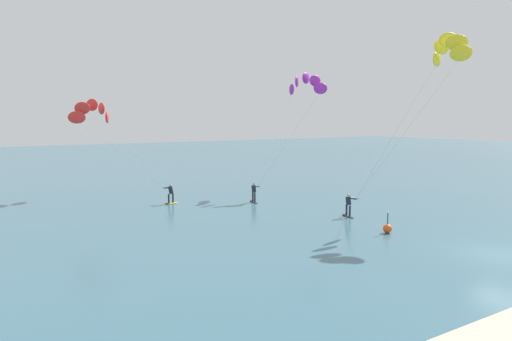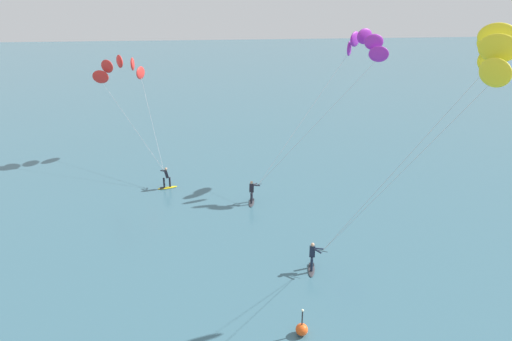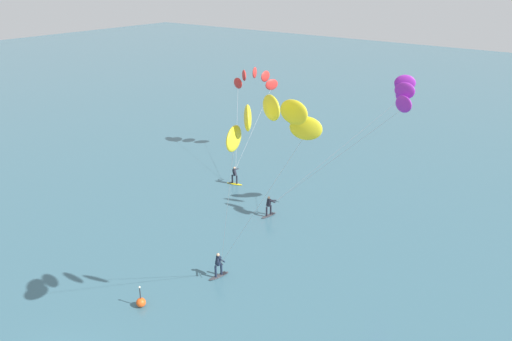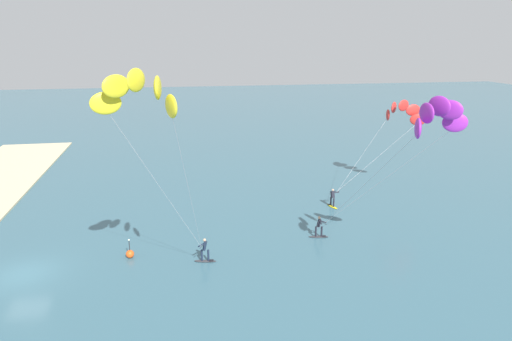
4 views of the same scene
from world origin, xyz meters
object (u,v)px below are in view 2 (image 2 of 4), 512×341
Objects in this scene: kitesurfer_nearshore at (484,65)px; marker_buoy at (302,329)px; kitesurfer_mid_water at (358,52)px; kitesurfer_far_out at (122,73)px.

kitesurfer_nearshore reaches higher than marker_buoy.
kitesurfer_far_out is at bearing 157.12° from kitesurfer_mid_water.
kitesurfer_nearshore reaches higher than kitesurfer_mid_water.
kitesurfer_far_out is (-18.49, 22.92, -4.13)m from kitesurfer_nearshore.
kitesurfer_far_out is at bearing 128.90° from kitesurfer_nearshore.
kitesurfer_far_out is at bearing 113.88° from marker_buoy.
kitesurfer_nearshore reaches higher than kitesurfer_far_out.
kitesurfer_mid_water reaches higher than kitesurfer_far_out.
marker_buoy is at bearing -66.12° from kitesurfer_far_out.
kitesurfer_nearshore is at bearing -88.20° from kitesurfer_mid_water.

